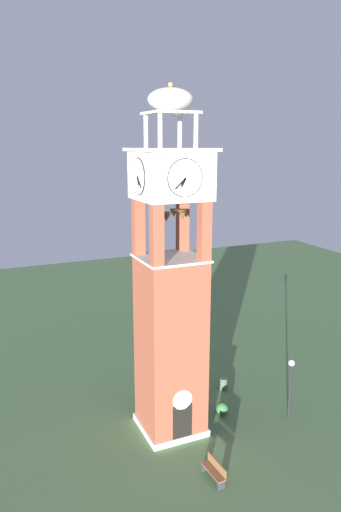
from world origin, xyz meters
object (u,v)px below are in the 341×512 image
at_px(clock_tower, 171,300).
at_px(park_bench, 214,470).
at_px(trash_bin, 223,384).
at_px(lamp_post, 291,378).

distance_m(clock_tower, park_bench, 8.49).
distance_m(park_bench, trash_bin, 8.51).
bearing_deg(lamp_post, clock_tower, 163.02).
xyz_separation_m(lamp_post, trash_bin, (-1.74, 4.46, -2.20)).
bearing_deg(trash_bin, clock_tower, -153.05).
bearing_deg(clock_tower, park_bench, -87.31).
bearing_deg(trash_bin, park_bench, -122.78).
bearing_deg(lamp_post, trash_bin, 111.33).
bearing_deg(park_bench, lamp_post, 22.98).
xyz_separation_m(clock_tower, lamp_post, (6.57, -2.01, -4.95)).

